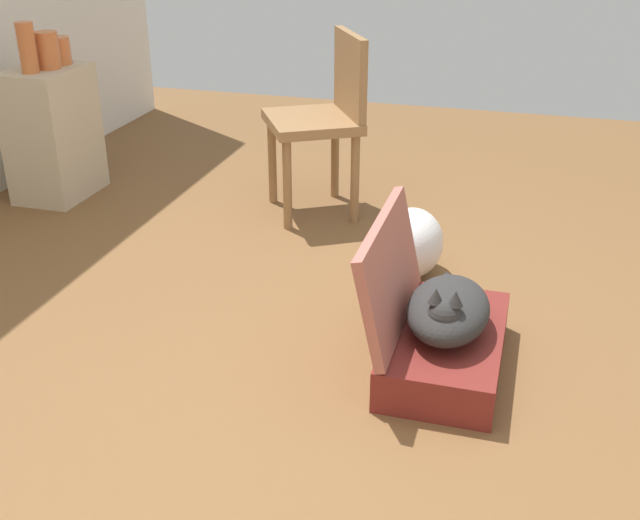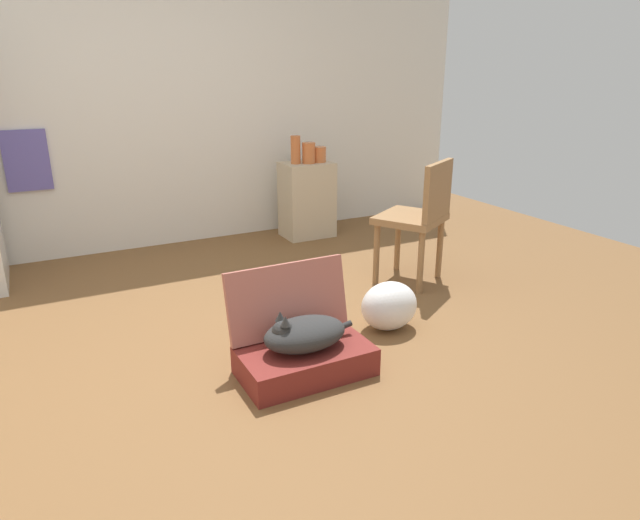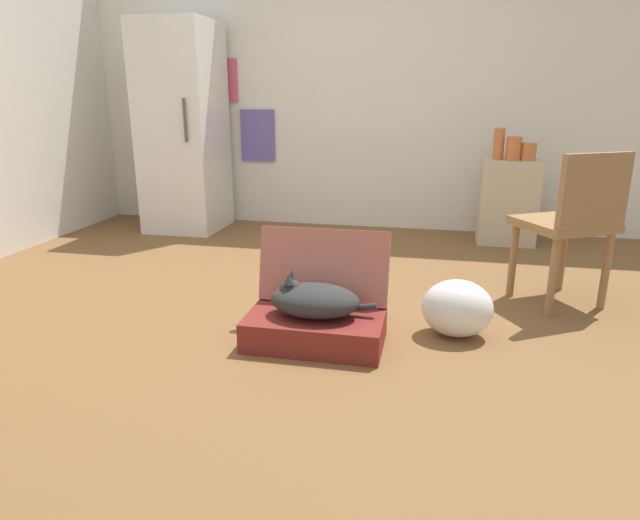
# 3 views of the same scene
# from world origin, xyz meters

# --- Properties ---
(ground_plane) EXTENTS (7.68, 7.68, 0.00)m
(ground_plane) POSITION_xyz_m (0.00, 0.00, 0.00)
(ground_plane) COLOR brown
(ground_plane) RESTS_ON ground
(wall_back) EXTENTS (6.40, 0.15, 2.60)m
(wall_back) POSITION_xyz_m (-0.00, 2.26, 1.30)
(wall_back) COLOR silver
(wall_back) RESTS_ON ground
(suitcase_base) EXTENTS (0.68, 0.39, 0.15)m
(suitcase_base) POSITION_xyz_m (0.27, -0.41, 0.07)
(suitcase_base) COLOR maroon
(suitcase_base) RESTS_ON ground
(suitcase_lid) EXTENTS (0.68, 0.12, 0.39)m
(suitcase_lid) POSITION_xyz_m (0.27, -0.21, 0.34)
(suitcase_lid) COLOR #B26356
(suitcase_lid) RESTS_ON suitcase_base
(cat) EXTENTS (0.52, 0.28, 0.22)m
(cat) POSITION_xyz_m (0.26, -0.41, 0.23)
(cat) COLOR #2D2D2D
(cat) RESTS_ON suitcase_base
(plastic_bag_white) EXTENTS (0.36, 0.28, 0.30)m
(plastic_bag_white) POSITION_xyz_m (0.95, -0.16, 0.15)
(plastic_bag_white) COLOR white
(plastic_bag_white) RESTS_ON ground
(refrigerator) EXTENTS (0.63, 0.69, 1.81)m
(refrigerator) POSITION_xyz_m (-1.43, 1.80, 0.90)
(refrigerator) COLOR silver
(refrigerator) RESTS_ON ground
(side_table) EXTENTS (0.46, 0.33, 0.69)m
(side_table) POSITION_xyz_m (1.39, 1.85, 0.35)
(side_table) COLOR beige
(side_table) RESTS_ON ground
(vase_tall) EXTENTS (0.09, 0.09, 0.25)m
(vase_tall) POSITION_xyz_m (1.28, 1.84, 0.82)
(vase_tall) COLOR #CC6B38
(vase_tall) RESTS_ON side_table
(vase_short) EXTENTS (0.12, 0.12, 0.14)m
(vase_short) POSITION_xyz_m (1.51, 1.82, 0.76)
(vase_short) COLOR #CC6B38
(vase_short) RESTS_ON side_table
(vase_round) EXTENTS (0.12, 0.12, 0.19)m
(vase_round) POSITION_xyz_m (1.39, 1.81, 0.78)
(vase_round) COLOR #CC6B38
(vase_round) RESTS_ON side_table
(chair) EXTENTS (0.62, 0.60, 0.90)m
(chair) POSITION_xyz_m (1.57, 0.39, 0.51)
(chair) COLOR olive
(chair) RESTS_ON ground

